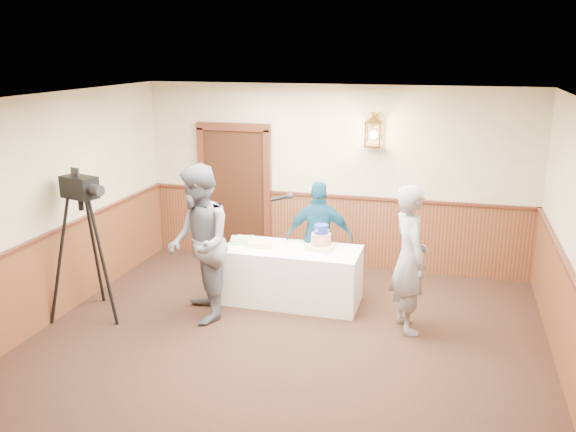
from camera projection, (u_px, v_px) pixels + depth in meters
name	position (u px, v px, depth m)	size (l,w,h in m)	color
ground	(267.00, 373.00, 6.43)	(7.00, 7.00, 0.00)	black
room_shell	(274.00, 223.00, 6.46)	(6.02, 7.02, 2.81)	#BAAD8B
display_table	(292.00, 275.00, 8.16)	(1.80, 0.80, 0.75)	white
tiered_cake	(321.00, 240.00, 7.99)	(0.38, 0.38, 0.34)	beige
sheet_cake_yellow	(260.00, 244.00, 8.14)	(0.31, 0.24, 0.06)	#F7DE93
sheet_cake_green	(242.00, 240.00, 8.28)	(0.31, 0.25, 0.07)	#AEDA9A
interviewer	(199.00, 244.00, 7.49)	(1.65, 1.20, 1.97)	slate
baker	(410.00, 259.00, 7.20)	(0.66, 0.43, 1.80)	gray
assistant_p	(319.00, 238.00, 8.37)	(0.93, 0.39, 1.58)	navy
tv_camera_rig	(86.00, 255.00, 7.59)	(0.71, 0.67, 1.82)	black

